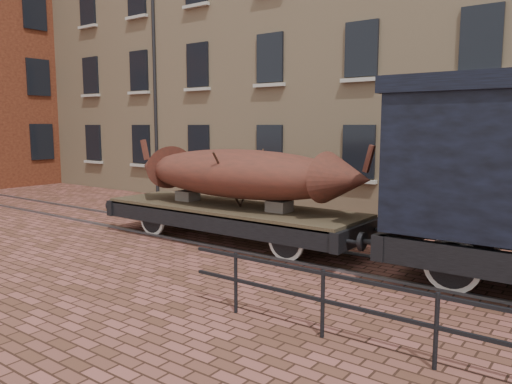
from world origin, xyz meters
The scene contains 5 objects.
ground centered at (0.00, 0.00, 0.00)m, with size 90.00×90.00×0.00m, color #4F2D20.
warehouse_cream centered at (3.00, 9.99, 7.00)m, with size 40.00×10.19×14.00m.
rail_track centered at (0.00, 0.00, 0.03)m, with size 30.00×1.52×0.06m.
flatcar_wagon centered at (-0.26, 0.00, 0.77)m, with size 8.14×2.21×1.23m.
iron_boat centered at (0.07, 0.00, 1.82)m, with size 7.12×2.16×1.68m.
Camera 1 is at (7.93, -9.87, 3.04)m, focal length 35.00 mm.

